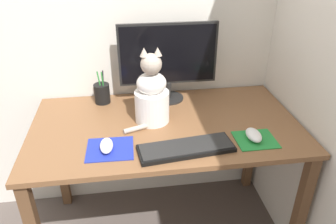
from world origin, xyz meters
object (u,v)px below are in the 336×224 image
Objects in this scene: keyboard at (186,148)px; pen_cup at (102,93)px; cat at (152,95)px; monitor at (168,58)px; computer_mouse_right at (254,135)px; computer_mouse_left at (106,146)px.

pen_cup reaches higher than keyboard.
keyboard is 1.12× the size of cat.
monitor is 0.27m from cat.
monitor is 1.23× the size of keyboard.
computer_mouse_left is at bearing 179.02° from computer_mouse_right.
pen_cup is at bearing 137.26° from cat.
computer_mouse_right reaches higher than computer_mouse_left.
computer_mouse_left is 0.33m from cat.
computer_mouse_left is 0.46m from pen_cup.
monitor is 2.85× the size of pen_cup.
monitor is at bearing -1.29° from pen_cup.
monitor is 0.40m from pen_cup.
pen_cup is at bearing 93.76° from computer_mouse_left.
monitor reaches higher than pen_cup.
monitor is 4.68× the size of computer_mouse_left.
computer_mouse_left is 0.65m from computer_mouse_right.
keyboard is at bearing -65.52° from cat.
cat is 2.07× the size of pen_cup.
cat is at bearing -116.06° from monitor.
monitor is at bearing 64.79° from cat.
computer_mouse_right is 0.50m from cat.
computer_mouse_left is 0.61× the size of pen_cup.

